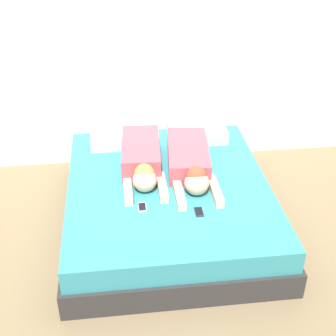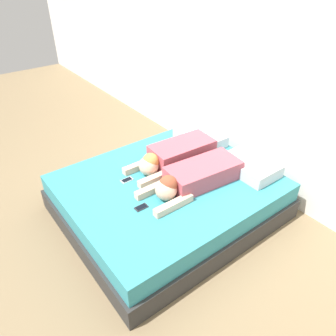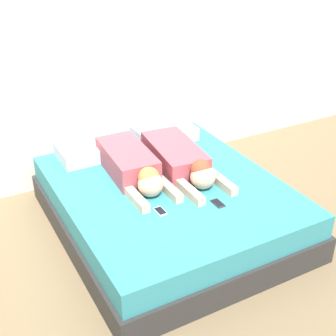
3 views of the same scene
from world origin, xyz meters
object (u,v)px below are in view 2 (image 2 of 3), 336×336
object	(u,v)px
cell_phone_right	(141,207)
bed	(168,197)
person_left	(174,155)
person_right	(194,177)
pillow_head_right	(250,166)
pillow_head_left	(200,137)
cell_phone_left	(127,180)

from	to	relation	value
cell_phone_right	bed	bearing A→B (deg)	112.99
person_left	person_right	distance (m)	0.43
pillow_head_right	person_left	bearing A→B (deg)	-137.66
bed	pillow_head_left	size ratio (longest dim) A/B	3.65
person_right	cell_phone_left	size ratio (longest dim) A/B	9.00
person_left	person_right	xyz separation A→B (m)	(0.43, -0.09, -0.01)
person_left	person_right	size ratio (longest dim) A/B	0.93
pillow_head_right	cell_phone_left	world-z (taller)	pillow_head_right
person_right	cell_phone_right	bearing A→B (deg)	-92.46
pillow_head_left	cell_phone_left	distance (m)	1.13
person_left	pillow_head_right	bearing A→B (deg)	42.34
cell_phone_left	cell_phone_right	distance (m)	0.46
bed	cell_phone_right	bearing A→B (deg)	-67.01
bed	person_left	world-z (taller)	person_left
cell_phone_left	cell_phone_right	size ratio (longest dim) A/B	1.00
bed	person_left	size ratio (longest dim) A/B	2.04
pillow_head_left	person_left	distance (m)	0.58
person_right	cell_phone_left	bearing A→B (deg)	-133.55
pillow_head_left	cell_phone_right	size ratio (longest dim) A/B	4.69
bed	person_right	xyz separation A→B (m)	(0.22, 0.16, 0.31)
pillow_head_right	cell_phone_left	bearing A→B (deg)	-119.68
pillow_head_left	person_right	world-z (taller)	person_right
person_left	person_right	world-z (taller)	person_right
person_right	pillow_head_right	bearing A→B (deg)	74.76
bed	pillow_head_left	distance (m)	0.92
pillow_head_right	person_right	xyz separation A→B (m)	(-0.17, -0.63, 0.03)
bed	pillow_head_left	bearing A→B (deg)	116.39
pillow_head_left	person_left	bearing A→B (deg)	-71.53
pillow_head_left	pillow_head_right	size ratio (longest dim) A/B	1.00
bed	cell_phone_right	xyz separation A→B (m)	(0.19, -0.45, 0.22)
bed	person_left	bearing A→B (deg)	130.78
person_left	cell_phone_left	world-z (taller)	person_left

